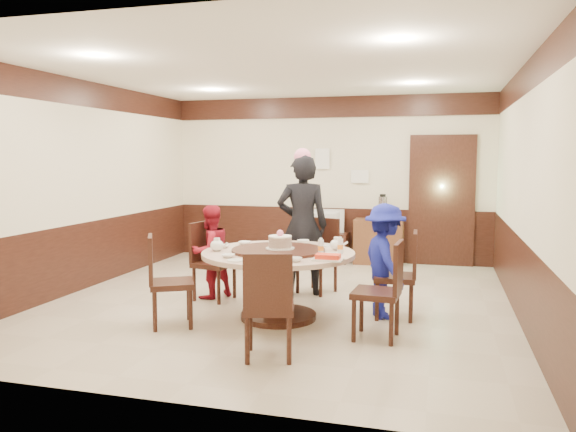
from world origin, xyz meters
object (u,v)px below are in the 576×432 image
(side_cabinet, at_px, (379,242))
(thermos, at_px, (383,208))
(banquet_table, at_px, (278,271))
(person_blue, at_px, (385,261))
(birthday_cake, at_px, (280,242))
(tv_stand, at_px, (323,247))
(television, at_px, (323,221))
(person_red, at_px, (210,252))
(shrimp_platter, at_px, (328,258))
(person_standing, at_px, (302,225))

(side_cabinet, bearing_deg, thermos, 0.00)
(side_cabinet, bearing_deg, banquet_table, -101.52)
(person_blue, bearing_deg, birthday_cake, 80.43)
(side_cabinet, bearing_deg, person_blue, -82.64)
(person_blue, height_order, tv_stand, person_blue)
(banquet_table, xyz_separation_m, side_cabinet, (0.72, 3.51, -0.16))
(tv_stand, height_order, television, television)
(person_red, relative_size, tv_stand, 1.39)
(banquet_table, xyz_separation_m, birthday_cake, (0.02, 0.01, 0.32))
(shrimp_platter, bearing_deg, person_standing, 112.68)
(person_standing, bearing_deg, person_blue, 129.37)
(banquet_table, height_order, side_cabinet, banquet_table)
(birthday_cake, relative_size, shrimp_platter, 1.05)
(shrimp_platter, bearing_deg, person_blue, 56.02)
(person_red, relative_size, television, 1.71)
(birthday_cake, xyz_separation_m, thermos, (0.75, 3.50, 0.09))
(banquet_table, distance_m, person_standing, 1.21)
(tv_stand, xyz_separation_m, thermos, (0.99, 0.03, 0.69))
(birthday_cake, bearing_deg, person_blue, 17.32)
(person_red, height_order, tv_stand, person_red)
(shrimp_platter, bearing_deg, birthday_cake, 147.38)
(banquet_table, xyz_separation_m, person_red, (-1.09, 0.67, 0.06))
(person_red, bearing_deg, person_standing, 146.64)
(person_standing, distance_m, shrimp_platter, 1.67)
(banquet_table, distance_m, thermos, 3.62)
(person_blue, bearing_deg, shrimp_platter, 119.13)
(tv_stand, height_order, thermos, thermos)
(person_blue, height_order, side_cabinet, person_blue)
(birthday_cake, bearing_deg, person_red, 149.48)
(person_standing, distance_m, tv_stand, 2.42)
(banquet_table, relative_size, person_blue, 1.31)
(birthday_cake, bearing_deg, shrimp_platter, -32.62)
(person_red, xyz_separation_m, thermos, (1.87, 2.85, 0.35))
(tv_stand, bearing_deg, television, 0.00)
(person_standing, height_order, birthday_cake, person_standing)
(person_red, distance_m, side_cabinet, 3.38)
(person_red, relative_size, side_cabinet, 1.47)
(side_cabinet, bearing_deg, person_red, -122.45)
(banquet_table, distance_m, person_blue, 1.18)
(person_blue, distance_m, shrimp_platter, 0.90)
(person_red, distance_m, television, 2.95)
(tv_stand, distance_m, side_cabinet, 0.94)
(person_standing, relative_size, side_cabinet, 2.25)
(tv_stand, bearing_deg, thermos, 1.73)
(person_standing, distance_m, side_cabinet, 2.52)
(person_red, bearing_deg, television, -165.03)
(person_standing, bearing_deg, side_cabinet, -122.75)
(tv_stand, bearing_deg, side_cabinet, 1.84)
(birthday_cake, distance_m, thermos, 3.58)
(person_blue, xyz_separation_m, side_cabinet, (-0.41, 3.16, -0.26))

